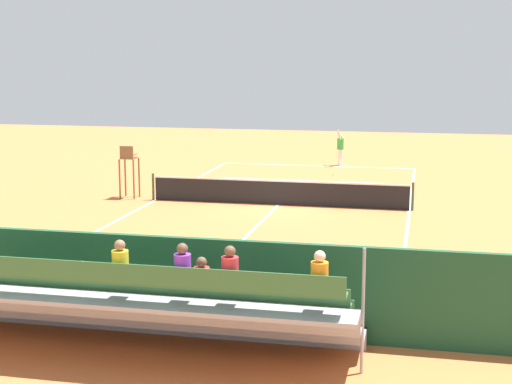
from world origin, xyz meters
TOP-DOWN VIEW (x-y plane):
  - ground_plane at (0.00, 0.00)m, footprint 60.00×60.00m
  - court_line_markings at (0.00, -0.04)m, footprint 10.10×22.20m
  - tennis_net at (0.00, 0.00)m, footprint 10.30×0.10m
  - backdrop_wall at (0.00, 14.00)m, footprint 18.00×0.16m
  - bleacher_stand at (-0.21, 15.38)m, footprint 9.06×2.40m
  - umpire_chair at (6.20, -0.19)m, footprint 0.67×0.67m
  - courtside_bench at (-2.64, 13.27)m, footprint 1.80×0.40m
  - equipment_bag at (-0.59, 13.40)m, footprint 0.90×0.36m
  - tennis_player at (-1.14, -11.42)m, footprint 0.44×0.56m
  - tennis_racket at (-0.18, -11.13)m, footprint 0.59×0.39m
  - tennis_ball_near at (-0.53, -10.42)m, footprint 0.07×0.07m
  - tennis_ball_far at (-1.18, -7.98)m, footprint 0.07×0.07m

SIDE VIEW (x-z plane):
  - ground_plane at x=0.00m, z-range 0.00..0.00m
  - court_line_markings at x=0.00m, z-range 0.00..0.01m
  - tennis_racket at x=-0.18m, z-range 0.00..0.03m
  - tennis_ball_near at x=-0.53m, z-range 0.00..0.07m
  - tennis_ball_far at x=-1.18m, z-range 0.00..0.07m
  - equipment_bag at x=-0.59m, z-range 0.00..0.36m
  - tennis_net at x=0.00m, z-range -0.03..1.04m
  - courtside_bench at x=-2.64m, z-range 0.09..1.02m
  - bleacher_stand at x=-0.21m, z-range -0.28..2.20m
  - backdrop_wall at x=0.00m, z-range 0.00..2.00m
  - tennis_player at x=-1.14m, z-range 0.05..1.98m
  - umpire_chair at x=6.20m, z-range 0.24..2.38m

